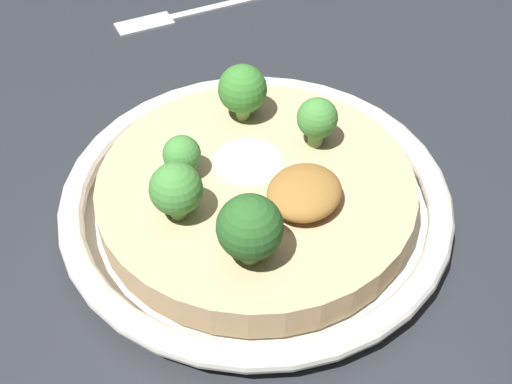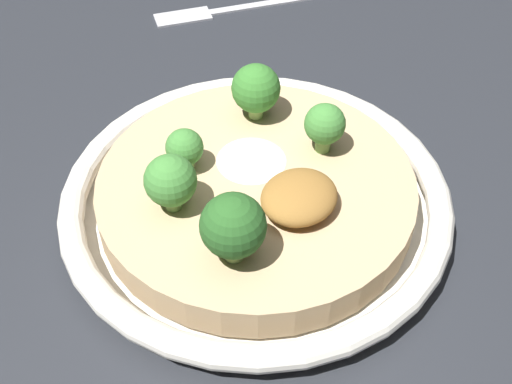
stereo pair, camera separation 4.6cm
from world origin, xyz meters
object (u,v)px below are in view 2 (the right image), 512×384
at_px(broccoli_back_right, 233,227).
at_px(broccoli_front_left, 256,89).
at_px(broccoli_front, 185,148).
at_px(fork_utensil, 225,9).
at_px(broccoli_right, 170,181).
at_px(risotto_bowl, 256,197).
at_px(broccoli_left, 325,125).

distance_m(broccoli_back_right, broccoli_front_left, 0.14).
bearing_deg(broccoli_front_left, broccoli_back_right, 38.84).
xyz_separation_m(broccoli_front, fork_utensil, (-0.21, -0.18, -0.05)).
relative_size(broccoli_front_left, fork_utensil, 0.25).
bearing_deg(broccoli_right, fork_utensil, -139.71).
height_order(risotto_bowl, broccoli_back_right, broccoli_back_right).
bearing_deg(risotto_bowl, broccoli_right, -20.14).
bearing_deg(fork_utensil, broccoli_back_right, 75.87).
bearing_deg(broccoli_front, broccoli_left, 145.25).
bearing_deg(fork_utensil, broccoli_front_left, 81.27).
height_order(risotto_bowl, fork_utensil, risotto_bowl).
bearing_deg(broccoli_front_left, broccoli_front, 3.96).
xyz_separation_m(broccoli_front, broccoli_front_left, (-0.08, -0.01, 0.01)).
relative_size(broccoli_left, fork_utensil, 0.22).
relative_size(broccoli_back_right, broccoli_right, 1.17).
xyz_separation_m(broccoli_left, fork_utensil, (-0.13, -0.24, -0.06)).
xyz_separation_m(broccoli_back_right, broccoli_right, (-0.00, -0.06, -0.00)).
height_order(broccoli_left, fork_utensil, broccoli_left).
relative_size(broccoli_back_right, fork_utensil, 0.28).
height_order(broccoli_front, broccoli_back_right, broccoli_back_right).
bearing_deg(broccoli_front_left, risotto_bowl, 44.44).
bearing_deg(broccoli_back_right, broccoli_right, -91.22).
xyz_separation_m(broccoli_front, broccoli_right, (0.03, 0.02, 0.01)).
relative_size(broccoli_right, fork_utensil, 0.24).
distance_m(broccoli_front, broccoli_front_left, 0.08).
distance_m(risotto_bowl, fork_utensil, 0.30).
distance_m(broccoli_front_left, broccoli_right, 0.11).
xyz_separation_m(broccoli_right, fork_utensil, (-0.24, -0.21, -0.06)).
bearing_deg(broccoli_back_right, broccoli_front_left, -141.16).
relative_size(broccoli_left, broccoli_front_left, 0.87).
height_order(broccoli_right, fork_utensil, broccoli_right).
bearing_deg(broccoli_right, broccoli_front_left, -165.26).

